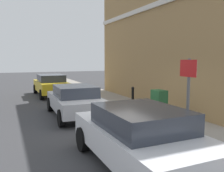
# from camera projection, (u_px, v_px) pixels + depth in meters

# --- Properties ---
(ground) EXTENTS (80.00, 80.00, 0.00)m
(ground) POSITION_uv_depth(u_px,v_px,m) (116.00, 128.00, 8.40)
(ground) COLOR #38383A
(sidewalk) EXTENTS (2.71, 30.00, 0.15)m
(sidewalk) POSITION_uv_depth(u_px,v_px,m) (102.00, 98.00, 14.58)
(sidewalk) COLOR gray
(sidewalk) RESTS_ON ground
(corner_building) EXTENTS (6.59, 10.89, 8.13)m
(corner_building) POSITION_uv_depth(u_px,v_px,m) (192.00, 31.00, 13.67)
(corner_building) COLOR #9E7A4C
(corner_building) RESTS_ON ground
(car_white) EXTENTS (1.95, 3.97, 1.38)m
(car_white) POSITION_uv_depth(u_px,v_px,m) (139.00, 136.00, 5.29)
(car_white) COLOR silver
(car_white) RESTS_ON ground
(car_silver) EXTENTS (2.00, 4.02, 1.33)m
(car_silver) POSITION_uv_depth(u_px,v_px,m) (75.00, 100.00, 10.11)
(car_silver) COLOR #B7B7BC
(car_silver) RESTS_ON ground
(car_yellow) EXTENTS (1.94, 4.19, 1.42)m
(car_yellow) POSITION_uv_depth(u_px,v_px,m) (51.00, 85.00, 15.93)
(car_yellow) COLOR gold
(car_yellow) RESTS_ON ground
(utility_cabinet) EXTENTS (0.46, 0.61, 1.15)m
(utility_cabinet) POSITION_uv_depth(u_px,v_px,m) (159.00, 107.00, 8.83)
(utility_cabinet) COLOR #1E4C28
(utility_cabinet) RESTS_ON sidewalk
(bollard_near_cabinet) EXTENTS (0.14, 0.14, 1.04)m
(bollard_near_cabinet) POSITION_uv_depth(u_px,v_px,m) (133.00, 97.00, 10.86)
(bollard_near_cabinet) COLOR black
(bollard_near_cabinet) RESTS_ON sidewalk
(street_sign) EXTENTS (0.08, 0.60, 2.30)m
(street_sign) POSITION_uv_depth(u_px,v_px,m) (188.00, 89.00, 6.13)
(street_sign) COLOR #59595B
(street_sign) RESTS_ON sidewalk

